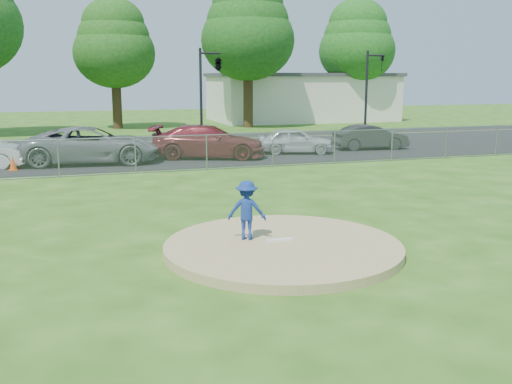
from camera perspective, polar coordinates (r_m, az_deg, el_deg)
ground at (r=22.44m, az=-6.27°, el=1.32°), size 120.00×120.00×0.00m
pitchers_mound at (r=13.03m, az=2.71°, el=-5.54°), size 5.40×5.40×0.20m
pitching_rubber at (r=13.17m, az=2.41°, el=-4.80°), size 0.60×0.15×0.04m
chain_link_fence at (r=24.27m, az=-7.27°, el=3.85°), size 40.00×0.06×1.50m
parking_lot at (r=28.77m, az=-8.90°, el=3.47°), size 50.00×8.00×0.01m
street at (r=36.14m, az=-10.79°, el=4.99°), size 60.00×7.00×0.01m
commercial_building at (r=53.72m, az=4.55°, el=9.48°), size 16.40×9.40×4.30m
tree_center at (r=45.86m, az=-14.01°, el=14.26°), size 6.16×6.16×9.84m
tree_right at (r=45.83m, az=-0.81°, el=16.07°), size 7.28×7.28×11.63m
tree_far_right at (r=52.75m, az=10.07°, el=14.64°), size 6.72×6.72×10.74m
traffic_signal_center at (r=34.70m, az=-3.98°, el=12.53°), size 1.42×2.48×5.60m
traffic_signal_right at (r=38.48m, az=11.31°, el=10.36°), size 1.28×0.20×5.60m
pitcher at (r=13.14m, az=-0.92°, el=-1.82°), size 1.02×0.82×1.38m
traffic_cone at (r=26.36m, az=-23.14°, el=2.67°), size 0.32×0.32×0.62m
parked_car_gray at (r=27.28m, az=-16.09°, el=4.54°), size 6.34×3.43×1.69m
parked_car_darkred at (r=28.11m, az=-4.79°, el=5.05°), size 5.98×4.01×1.61m
parked_car_pearl at (r=29.85m, az=3.96°, el=5.16°), size 4.19×2.63×1.33m
parked_car_charcoal at (r=32.17m, az=11.38°, el=5.42°), size 4.18×1.79×1.34m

